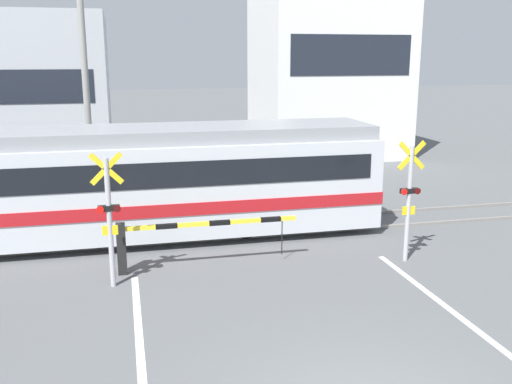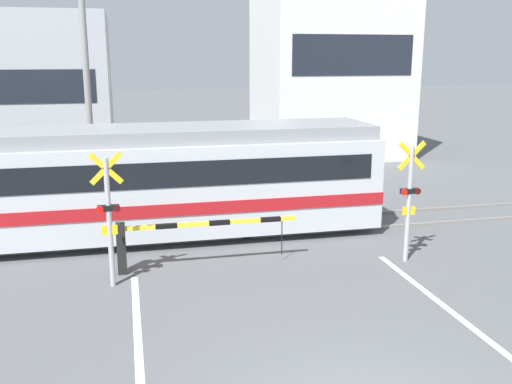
{
  "view_description": "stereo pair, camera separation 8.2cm",
  "coord_description": "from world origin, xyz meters",
  "px_view_note": "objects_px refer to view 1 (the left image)",
  "views": [
    {
      "loc": [
        -3.03,
        -6.13,
        4.77
      ],
      "look_at": [
        0.0,
        6.77,
        1.6
      ],
      "focal_mm": 40.0,
      "sensor_mm": 36.0,
      "label": 1
    },
    {
      "loc": [
        -2.95,
        -6.15,
        4.77
      ],
      "look_at": [
        0.0,
        6.77,
        1.6
      ],
      "focal_mm": 40.0,
      "sensor_mm": 36.0,
      "label": 2
    }
  ],
  "objects_px": {
    "crossing_barrier_far": "(287,179)",
    "crossing_signal_left": "(109,214)",
    "commuter_train": "(11,186)",
    "crossing_signal_right": "(409,196)",
    "pedestrian": "(244,167)",
    "crossing_barrier_near": "(169,236)"
  },
  "relations": [
    {
      "from": "crossing_barrier_far",
      "to": "crossing_signal_left",
      "type": "xyz_separation_m",
      "value": [
        -5.52,
        -5.84,
        0.77
      ]
    },
    {
      "from": "commuter_train",
      "to": "crossing_signal_right",
      "type": "bearing_deg",
      "value": -19.5
    },
    {
      "from": "crossing_barrier_far",
      "to": "pedestrian",
      "type": "height_order",
      "value": "pedestrian"
    },
    {
      "from": "crossing_signal_right",
      "to": "pedestrian",
      "type": "bearing_deg",
      "value": 107.25
    },
    {
      "from": "commuter_train",
      "to": "crossing_signal_left",
      "type": "bearing_deg",
      "value": -53.12
    },
    {
      "from": "crossing_signal_left",
      "to": "crossing_barrier_near",
      "type": "bearing_deg",
      "value": 27.9
    },
    {
      "from": "crossing_signal_right",
      "to": "crossing_barrier_far",
      "type": "bearing_deg",
      "value": 102.21
    },
    {
      "from": "crossing_barrier_near",
      "to": "commuter_train",
      "type": "bearing_deg",
      "value": 145.0
    },
    {
      "from": "crossing_barrier_far",
      "to": "crossing_barrier_near",
      "type": "bearing_deg",
      "value": -129.51
    },
    {
      "from": "commuter_train",
      "to": "pedestrian",
      "type": "distance_m",
      "value": 8.14
    },
    {
      "from": "crossing_signal_right",
      "to": "pedestrian",
      "type": "xyz_separation_m",
      "value": [
        -2.34,
        7.54,
        -0.63
      ]
    },
    {
      "from": "crossing_barrier_far",
      "to": "crossing_signal_right",
      "type": "xyz_separation_m",
      "value": [
        1.26,
        -5.84,
        0.77
      ]
    },
    {
      "from": "crossing_barrier_near",
      "to": "crossing_barrier_far",
      "type": "distance_m",
      "value": 6.7
    },
    {
      "from": "commuter_train",
      "to": "pedestrian",
      "type": "height_order",
      "value": "commuter_train"
    },
    {
      "from": "crossing_barrier_near",
      "to": "pedestrian",
      "type": "xyz_separation_m",
      "value": [
        3.18,
        6.87,
        0.13
      ]
    },
    {
      "from": "crossing_signal_right",
      "to": "pedestrian",
      "type": "relative_size",
      "value": 1.74
    },
    {
      "from": "crossing_barrier_far",
      "to": "crossing_signal_left",
      "type": "relative_size",
      "value": 1.43
    },
    {
      "from": "crossing_barrier_far",
      "to": "crossing_signal_right",
      "type": "distance_m",
      "value": 6.02
    },
    {
      "from": "crossing_barrier_far",
      "to": "crossing_signal_right",
      "type": "bearing_deg",
      "value": -77.79
    },
    {
      "from": "crossing_signal_left",
      "to": "pedestrian",
      "type": "relative_size",
      "value": 1.74
    },
    {
      "from": "commuter_train",
      "to": "crossing_barrier_far",
      "type": "distance_m",
      "value": 8.42
    },
    {
      "from": "commuter_train",
      "to": "crossing_signal_left",
      "type": "relative_size",
      "value": 6.61
    }
  ]
}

